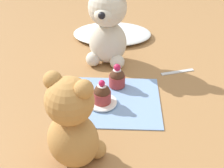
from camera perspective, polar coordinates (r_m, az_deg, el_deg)
ground_plane at (r=0.83m, az=0.00°, el=-3.20°), size 4.00×4.00×0.00m
knitted_placemat at (r=0.83m, az=0.00°, el=-3.04°), size 0.25×0.22×0.01m
tulle_cloth at (r=1.17m, az=0.04°, el=9.23°), size 0.29×0.21×0.03m
teddy_bear_cream at (r=0.96m, az=-0.86°, el=10.53°), size 0.14×0.14×0.25m
teddy_bear_tan at (r=0.61m, az=-7.21°, el=-7.31°), size 0.14×0.13×0.21m
cupcake_near_cream_bear at (r=0.87m, az=0.92°, el=1.17°), size 0.05×0.05×0.07m
saucer_plate at (r=0.82m, az=-1.80°, el=-3.36°), size 0.08×0.08×0.01m
cupcake_near_tan_bear at (r=0.80m, az=-1.84°, el=-1.82°), size 0.05×0.05×0.07m
teaspoon at (r=0.97m, az=11.88°, el=2.23°), size 0.10×0.04×0.01m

